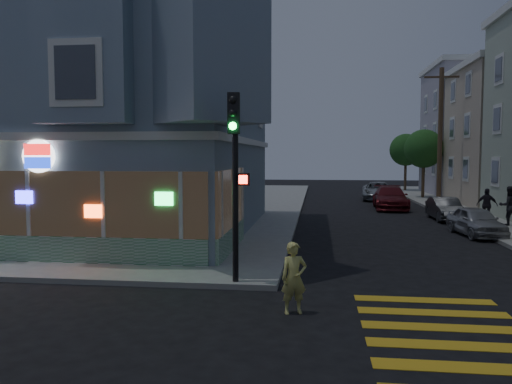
% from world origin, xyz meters
% --- Properties ---
extents(ground, '(120.00, 120.00, 0.00)m').
position_xyz_m(ground, '(0.00, 0.00, 0.00)').
color(ground, black).
rests_on(ground, ground).
extents(sidewalk_nw, '(33.00, 42.00, 0.15)m').
position_xyz_m(sidewalk_nw, '(-13.50, 23.00, 0.07)').
color(sidewalk_nw, gray).
rests_on(sidewalk_nw, ground).
extents(corner_building, '(14.60, 14.60, 11.40)m').
position_xyz_m(corner_building, '(-6.00, 10.98, 5.82)').
color(corner_building, gray).
rests_on(corner_building, sidewalk_nw).
extents(row_house_d, '(12.00, 8.60, 10.50)m').
position_xyz_m(row_house_d, '(19.50, 34.00, 5.40)').
color(row_house_d, '#968F9E').
rests_on(row_house_d, sidewalk_ne).
extents(utility_pole, '(2.20, 0.30, 9.00)m').
position_xyz_m(utility_pole, '(12.00, 24.00, 4.80)').
color(utility_pole, '#4C3826').
rests_on(utility_pole, sidewalk_ne).
extents(street_tree_near, '(3.00, 3.00, 5.30)m').
position_xyz_m(street_tree_near, '(12.20, 30.00, 3.94)').
color(street_tree_near, '#4C3826').
rests_on(street_tree_near, sidewalk_ne).
extents(street_tree_far, '(3.00, 3.00, 5.30)m').
position_xyz_m(street_tree_far, '(12.20, 38.00, 3.94)').
color(street_tree_far, '#4C3826').
rests_on(street_tree_far, sidewalk_ne).
extents(running_child, '(0.66, 0.54, 1.56)m').
position_xyz_m(running_child, '(3.50, 0.30, 0.78)').
color(running_child, '#D2D26B').
rests_on(running_child, ground).
extents(pedestrian_a, '(0.91, 0.72, 1.84)m').
position_xyz_m(pedestrian_a, '(12.91, 14.20, 1.07)').
color(pedestrian_a, black).
rests_on(pedestrian_a, sidewalk_ne).
extents(pedestrian_b, '(1.04, 0.76, 1.64)m').
position_xyz_m(pedestrian_b, '(12.34, 15.48, 0.97)').
color(pedestrian_b, black).
rests_on(pedestrian_b, sidewalk_ne).
extents(parked_car_a, '(1.86, 3.81, 1.25)m').
position_xyz_m(parked_car_a, '(10.70, 11.72, 0.63)').
color(parked_car_a, '#999BA0').
rests_on(parked_car_a, ground).
extents(parked_car_b, '(1.32, 3.68, 1.21)m').
position_xyz_m(parked_car_b, '(10.70, 16.92, 0.60)').
color(parked_car_b, '#35373A').
rests_on(parked_car_b, ground).
extents(parked_car_c, '(2.27, 5.09, 1.45)m').
position_xyz_m(parked_car_c, '(8.60, 22.12, 0.72)').
color(parked_car_c, maroon).
rests_on(parked_car_c, ground).
extents(parked_car_d, '(2.71, 5.17, 1.39)m').
position_xyz_m(parked_car_d, '(8.60, 28.70, 0.69)').
color(parked_car_d, '#9AA0A4').
rests_on(parked_car_d, ground).
extents(traffic_signal, '(0.58, 0.54, 4.85)m').
position_xyz_m(traffic_signal, '(1.91, 2.18, 3.43)').
color(traffic_signal, black).
rests_on(traffic_signal, sidewalk_nw).
extents(fire_hydrant, '(0.46, 0.26, 0.79)m').
position_xyz_m(fire_hydrant, '(11.30, 14.13, 0.57)').
color(fire_hydrant, white).
rests_on(fire_hydrant, sidewalk_ne).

